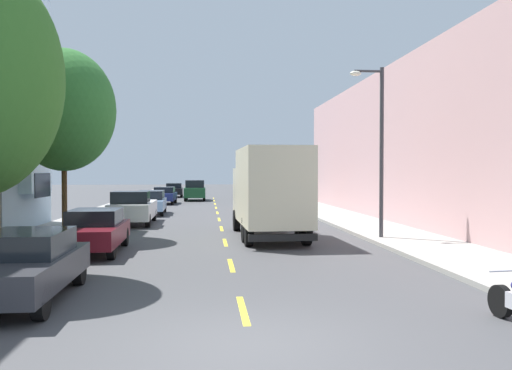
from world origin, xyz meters
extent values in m
plane|color=#424244|center=(0.00, 30.00, 0.00)|extent=(160.00, 160.00, 0.00)
cube|color=#99968E|center=(-7.10, 28.00, 0.07)|extent=(3.20, 120.00, 0.14)
cube|color=#99968E|center=(7.10, 28.00, 0.07)|extent=(3.20, 120.00, 0.14)
cube|color=yellow|center=(0.00, 2.00, 0.00)|extent=(0.14, 2.20, 0.01)
cube|color=yellow|center=(0.00, 7.00, 0.00)|extent=(0.14, 2.20, 0.01)
cube|color=yellow|center=(0.00, 12.00, 0.00)|extent=(0.14, 2.20, 0.01)
cube|color=yellow|center=(0.00, 17.00, 0.00)|extent=(0.14, 2.20, 0.01)
cube|color=yellow|center=(0.00, 22.00, 0.00)|extent=(0.14, 2.20, 0.01)
cube|color=yellow|center=(0.00, 27.00, 0.00)|extent=(0.14, 2.20, 0.01)
cube|color=yellow|center=(0.00, 32.00, 0.00)|extent=(0.14, 2.20, 0.01)
cube|color=yellow|center=(0.00, 37.00, 0.00)|extent=(0.14, 2.20, 0.01)
cube|color=yellow|center=(0.00, 42.00, 0.00)|extent=(0.14, 2.20, 0.01)
cube|color=yellow|center=(0.00, 47.00, 0.00)|extent=(0.14, 2.20, 0.01)
cube|color=#CAE7FE|center=(-8.42, 16.79, 6.27)|extent=(0.55, 2.99, 9.05)
cube|color=#1E232D|center=(-8.13, 16.79, 2.09)|extent=(0.04, 2.27, 1.10)
cube|color=#1E232D|center=(-8.13, 16.79, 5.57)|extent=(0.04, 2.27, 1.10)
cube|color=#1E232D|center=(-8.13, 16.79, 9.05)|extent=(0.04, 2.27, 1.10)
cube|color=#CC9E9E|center=(13.70, 20.00, 4.12)|extent=(10.00, 36.00, 8.24)
cylinder|color=#47331E|center=(-6.40, 13.80, 1.74)|extent=(0.21, 0.21, 3.19)
ellipsoid|color=#2D6B2D|center=(-6.40, 13.80, 5.17)|extent=(4.10, 4.10, 4.91)
cylinder|color=#38383D|center=(6.10, 12.01, 3.44)|extent=(0.16, 0.16, 6.61)
cylinder|color=#38383D|center=(5.55, 12.01, 6.60)|extent=(1.10, 0.10, 0.10)
ellipsoid|color=silver|center=(5.05, 12.01, 6.50)|extent=(0.44, 0.28, 0.20)
cube|color=beige|center=(1.83, 12.30, 2.13)|extent=(2.55, 5.23, 2.95)
cube|color=beige|center=(1.72, 16.02, 1.76)|extent=(2.36, 1.97, 2.20)
cube|color=black|center=(1.69, 16.92, 2.24)|extent=(2.02, 0.14, 0.97)
cube|color=black|center=(1.90, 9.80, 0.43)|extent=(2.40, 0.23, 0.24)
cylinder|color=black|center=(2.78, 16.11, 0.48)|extent=(0.31, 0.97, 0.96)
cylinder|color=black|center=(0.66, 16.04, 0.48)|extent=(0.31, 0.97, 0.96)
cylinder|color=black|center=(2.93, 10.95, 0.48)|extent=(0.31, 0.97, 0.96)
cylinder|color=black|center=(0.81, 10.89, 0.48)|extent=(0.31, 0.97, 0.96)
cylinder|color=black|center=(2.90, 12.05, 0.48)|extent=(0.31, 0.97, 0.96)
cylinder|color=black|center=(0.78, 11.99, 0.48)|extent=(0.31, 0.97, 0.96)
cube|color=#7A9EC6|center=(-4.26, 25.98, 0.64)|extent=(1.94, 4.74, 0.62)
cube|color=black|center=(-4.27, 26.36, 1.23)|extent=(1.67, 2.86, 0.55)
cylinder|color=black|center=(-5.02, 24.37, 0.33)|extent=(0.24, 0.67, 0.66)
cylinder|color=black|center=(-3.42, 24.41, 0.33)|extent=(0.24, 0.67, 0.66)
cylinder|color=black|center=(-5.10, 27.56, 0.33)|extent=(0.24, 0.67, 0.66)
cylinder|color=black|center=(-3.50, 27.60, 0.33)|extent=(0.24, 0.67, 0.66)
cube|color=black|center=(-4.21, 49.92, 0.64)|extent=(1.94, 4.75, 0.62)
cube|color=black|center=(-4.22, 50.30, 1.23)|extent=(1.68, 2.86, 0.55)
cylinder|color=black|center=(-4.97, 48.31, 0.33)|extent=(0.24, 0.67, 0.66)
cylinder|color=black|center=(-3.37, 48.35, 0.33)|extent=(0.24, 0.67, 0.66)
cylinder|color=black|center=(-5.05, 51.50, 0.33)|extent=(0.24, 0.67, 0.66)
cylinder|color=black|center=(-3.45, 51.54, 0.33)|extent=(0.24, 0.67, 0.66)
cube|color=navy|center=(-4.25, 37.26, 0.63)|extent=(1.91, 4.54, 0.60)
cube|color=black|center=(-4.25, 37.48, 1.18)|extent=(1.64, 2.20, 0.50)
cylinder|color=black|center=(-5.08, 35.75, 0.33)|extent=(0.24, 0.67, 0.66)
cylinder|color=black|center=(-3.50, 35.71, 0.33)|extent=(0.24, 0.67, 0.66)
cylinder|color=black|center=(-5.01, 38.81, 0.33)|extent=(0.24, 0.67, 0.66)
cylinder|color=black|center=(-3.43, 38.77, 0.33)|extent=(0.24, 0.67, 0.66)
cube|color=#195B60|center=(4.36, 36.49, 0.73)|extent=(2.07, 5.32, 0.80)
cube|color=black|center=(4.34, 37.65, 1.43)|extent=(1.78, 1.61, 0.60)
cylinder|color=black|center=(5.23, 38.30, 0.33)|extent=(0.23, 0.66, 0.66)
cylinder|color=black|center=(3.45, 38.28, 0.33)|extent=(0.23, 0.66, 0.66)
cylinder|color=black|center=(5.27, 34.70, 0.33)|extent=(0.23, 0.66, 0.66)
cylinder|color=black|center=(3.49, 34.68, 0.33)|extent=(0.23, 0.66, 0.66)
cube|color=maroon|center=(-4.42, 9.83, 0.63)|extent=(1.89, 4.54, 0.60)
cube|color=black|center=(-4.43, 10.05, 1.18)|extent=(1.63, 2.19, 0.50)
cylinder|color=black|center=(-5.18, 8.28, 0.33)|extent=(0.23, 0.66, 0.66)
cylinder|color=black|center=(-3.60, 8.32, 0.33)|extent=(0.23, 0.66, 0.66)
cylinder|color=black|center=(-5.24, 11.34, 0.33)|extent=(0.23, 0.66, 0.66)
cylinder|color=black|center=(-3.66, 11.38, 0.33)|extent=(0.23, 0.66, 0.66)
cube|color=silver|center=(-4.46, 19.72, 0.73)|extent=(2.08, 5.33, 0.80)
cube|color=black|center=(-4.44, 18.56, 1.43)|extent=(1.78, 1.62, 0.60)
cylinder|color=black|center=(-5.32, 17.91, 0.33)|extent=(0.23, 0.66, 0.66)
cylinder|color=black|center=(-3.54, 17.93, 0.33)|extent=(0.23, 0.66, 0.66)
cylinder|color=black|center=(-5.38, 21.51, 0.33)|extent=(0.23, 0.66, 0.66)
cylinder|color=black|center=(-3.60, 21.54, 0.33)|extent=(0.23, 0.66, 0.66)
cube|color=#333338|center=(-4.49, 3.14, 0.63)|extent=(1.85, 4.52, 0.60)
cube|color=black|center=(-4.49, 3.36, 1.18)|extent=(1.61, 2.18, 0.50)
cylinder|color=black|center=(-3.68, 1.62, 0.33)|extent=(0.23, 0.66, 0.66)
cylinder|color=black|center=(-5.30, 4.66, 0.33)|extent=(0.23, 0.66, 0.66)
cylinder|color=black|center=(-3.72, 4.68, 0.33)|extent=(0.23, 0.66, 0.66)
cube|color=#B2B5BA|center=(4.39, 47.65, 0.64)|extent=(1.93, 4.74, 0.62)
cube|color=black|center=(4.38, 47.27, 1.23)|extent=(1.67, 2.86, 0.55)
cylinder|color=black|center=(5.23, 49.22, 0.33)|extent=(0.24, 0.67, 0.66)
cylinder|color=black|center=(3.63, 49.26, 0.33)|extent=(0.24, 0.67, 0.66)
cylinder|color=black|center=(5.15, 46.03, 0.33)|extent=(0.24, 0.67, 0.66)
cylinder|color=black|center=(3.55, 46.07, 0.33)|extent=(0.24, 0.67, 0.66)
cube|color=orange|center=(4.41, 29.01, 0.64)|extent=(1.82, 4.04, 0.62)
cube|color=black|center=(4.40, 28.53, 1.23)|extent=(1.57, 1.71, 0.55)
cylinder|color=black|center=(5.20, 30.35, 0.33)|extent=(0.23, 0.66, 0.66)
cylinder|color=black|center=(3.68, 30.39, 0.33)|extent=(0.23, 0.66, 0.66)
cylinder|color=black|center=(5.14, 27.63, 0.33)|extent=(0.23, 0.66, 0.66)
cylinder|color=black|center=(3.62, 27.67, 0.33)|extent=(0.23, 0.66, 0.66)
cube|color=#194C28|center=(-1.80, 42.68, 0.78)|extent=(1.95, 4.80, 0.90)
cube|color=black|center=(-1.80, 42.68, 1.58)|extent=(1.72, 2.78, 0.70)
cylinder|color=black|center=(-2.67, 41.05, 0.33)|extent=(0.22, 0.66, 0.66)
cylinder|color=black|center=(-0.94, 41.05, 0.33)|extent=(0.22, 0.66, 0.66)
cylinder|color=black|center=(-2.67, 44.31, 0.33)|extent=(0.22, 0.66, 0.66)
cylinder|color=black|center=(-0.93, 44.31, 0.33)|extent=(0.22, 0.66, 0.66)
cylinder|color=black|center=(4.69, 1.04, 0.30)|extent=(0.19, 0.61, 0.60)
cylinder|color=silver|center=(4.70, 0.93, 0.88)|extent=(0.62, 0.09, 0.03)
camera|label=1|loc=(-0.69, -8.26, 2.67)|focal=37.46mm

